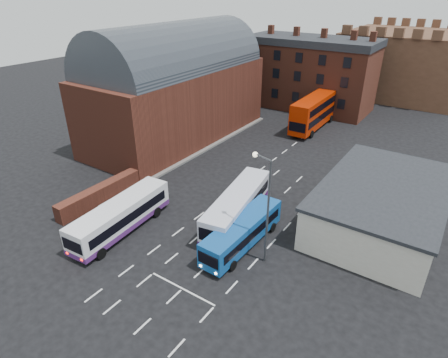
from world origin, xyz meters
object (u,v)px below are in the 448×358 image
Objects in this scene: bus_white_outbound at (121,215)px; pedestrian_red at (81,244)px; bus_white_inbound at (238,205)px; bus_blue at (243,231)px; pedestrian_beige at (80,231)px; street_lamp at (265,201)px; bus_red_double at (314,112)px.

pedestrian_red is (-0.42, -4.11, -0.84)m from bus_white_outbound.
bus_white_outbound is at bearing 33.13° from bus_white_inbound.
bus_blue is 5.34× the size of pedestrian_red.
pedestrian_red is at bearing 116.26° from pedestrian_beige.
street_lamp is 15.91m from pedestrian_red.
pedestrian_red is 2.06m from pedestrian_beige.
bus_white_inbound is 28.92m from bus_red_double.
bus_blue is 13.66m from pedestrian_red.
pedestrian_beige is at bearing 80.40° from bus_red_double.
street_lamp is (4.70, -3.62, 3.78)m from bus_white_inbound.
bus_white_outbound is 13.72m from street_lamp.
bus_white_inbound is at bearing -126.45° from pedestrian_red.
bus_blue is at bearing 165.26° from street_lamp.
bus_red_double is at bearing 105.16° from street_lamp.
bus_white_outbound is at bearing -163.84° from street_lamp.
bus_white_inbound is 3.88m from bus_blue.
pedestrian_red is (-13.07, -7.77, -4.70)m from street_lamp.
bus_white_outbound is at bearing -155.78° from pedestrian_beige.
pedestrian_red is (-4.33, -40.02, -1.76)m from bus_red_double.
bus_blue reaches higher than pedestrian_beige.
bus_white_inbound is (7.94, 7.29, 0.07)m from bus_white_outbound.
street_lamp is 5.12× the size of pedestrian_red.
pedestrian_beige is (-1.71, 1.14, -0.05)m from pedestrian_red.
pedestrian_beige is at bearing -155.84° from street_lamp.
bus_blue is (10.36, 4.27, -0.20)m from bus_white_outbound.
pedestrian_red is at bearing 39.51° from bus_blue.
street_lamp reaches higher than bus_white_outbound.
pedestrian_beige is at bearing 36.09° from bus_white_inbound.
bus_red_double reaches higher than bus_white_outbound.
pedestrian_beige is (-2.13, -2.97, -0.89)m from bus_white_outbound.
bus_white_inbound is at bearing 142.40° from street_lamp.
pedestrian_red is at bearing 44.31° from bus_white_inbound.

